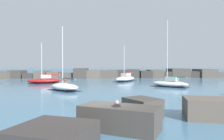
# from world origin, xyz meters

# --- Properties ---
(ground_plane) EXTENTS (600.00, 600.00, 0.00)m
(ground_plane) POSITION_xyz_m (0.00, 0.00, 0.00)
(ground_plane) COLOR teal
(open_sea_beyond) EXTENTS (400.00, 116.00, 0.01)m
(open_sea_beyond) POSITION_xyz_m (0.00, 106.49, 0.00)
(open_sea_beyond) COLOR #386684
(open_sea_beyond) RESTS_ON ground
(breakwater_jetty) EXTENTS (69.25, 6.97, 2.59)m
(breakwater_jetty) POSITION_xyz_m (1.56, 46.46, 1.01)
(breakwater_jetty) COLOR #383330
(breakwater_jetty) RESTS_ON ground
(foreground_rocks) EXTENTS (13.53, 8.75, 1.33)m
(foreground_rocks) POSITION_xyz_m (2.57, -0.56, 0.62)
(foreground_rocks) COLOR #423D38
(foreground_rocks) RESTS_ON ground
(sailboat_moored_1) EXTENTS (6.00, 6.91, 7.60)m
(sailboat_moored_1) POSITION_xyz_m (5.76, 33.30, 0.64)
(sailboat_moored_1) COLOR silver
(sailboat_moored_1) RESTS_ON ground
(sailboat_moored_2) EXTENTS (6.55, 3.86, 7.67)m
(sailboat_moored_2) POSITION_xyz_m (-10.19, 29.49, 0.58)
(sailboat_moored_2) COLOR maroon
(sailboat_moored_2) RESTS_ON ground
(sailboat_moored_4) EXTENTS (5.95, 5.60, 10.61)m
(sailboat_moored_4) POSITION_xyz_m (11.35, 21.32, 0.60)
(sailboat_moored_4) COLOR silver
(sailboat_moored_4) RESTS_ON ground
(sailboat_moored_5) EXTENTS (5.38, 5.57, 8.82)m
(sailboat_moored_5) POSITION_xyz_m (-4.69, 17.53, 0.54)
(sailboat_moored_5) COLOR white
(sailboat_moored_5) RESTS_ON ground
(mooring_buoy_orange_near) EXTENTS (0.66, 0.66, 0.86)m
(mooring_buoy_orange_near) POSITION_xyz_m (-7.03, 35.25, 0.33)
(mooring_buoy_orange_near) COLOR #EA5914
(mooring_buoy_orange_near) RESTS_ON ground
(person_on_rocks) EXTENTS (0.36, 0.22, 1.66)m
(person_on_rocks) POSITION_xyz_m (0.82, -1.31, 0.93)
(person_on_rocks) COLOR #282833
(person_on_rocks) RESTS_ON ground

